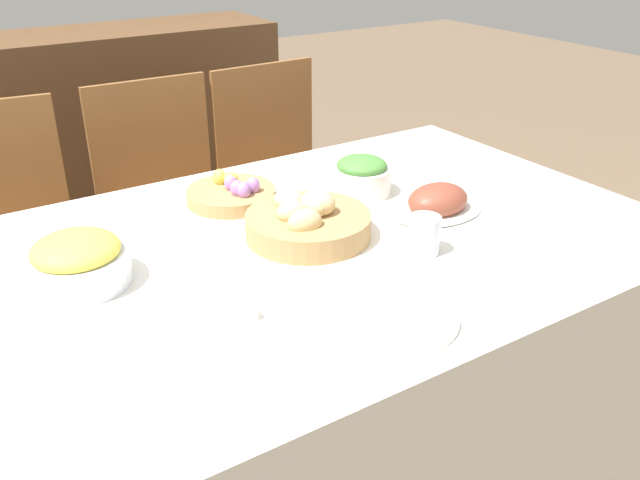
# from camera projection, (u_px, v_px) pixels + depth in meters

# --- Properties ---
(dining_table) EXTENTS (1.75, 1.06, 0.73)m
(dining_table) POSITION_uv_depth(u_px,v_px,m) (296.00, 375.00, 1.69)
(dining_table) COLOR silver
(dining_table) RESTS_ON ground
(chair_far_left) EXTENTS (0.46, 0.46, 0.90)m
(chair_far_left) POSITION_uv_depth(u_px,v_px,m) (7.00, 243.00, 2.07)
(chair_far_left) COLOR brown
(chair_far_left) RESTS_ON ground
(chair_far_center) EXTENTS (0.43, 0.43, 0.90)m
(chair_far_center) POSITION_uv_depth(u_px,v_px,m) (169.00, 206.00, 2.32)
(chair_far_center) COLOR brown
(chair_far_center) RESTS_ON ground
(chair_far_right) EXTENTS (0.44, 0.44, 0.90)m
(chair_far_right) POSITION_uv_depth(u_px,v_px,m) (283.00, 180.00, 2.54)
(chair_far_right) COLOR brown
(chair_far_right) RESTS_ON ground
(sideboard) EXTENTS (1.55, 0.44, 0.96)m
(sideboard) POSITION_uv_depth(u_px,v_px,m) (100.00, 145.00, 2.93)
(sideboard) COLOR brown
(sideboard) RESTS_ON ground
(bread_basket) EXTENTS (0.29, 0.29, 0.11)m
(bread_basket) POSITION_uv_depth(u_px,v_px,m) (307.00, 222.00, 1.55)
(bread_basket) COLOR #AD8451
(bread_basket) RESTS_ON dining_table
(egg_basket) EXTENTS (0.23, 0.23, 0.08)m
(egg_basket) POSITION_uv_depth(u_px,v_px,m) (232.00, 193.00, 1.73)
(egg_basket) COLOR #AD8451
(egg_basket) RESTS_ON dining_table
(ham_platter) EXTENTS (0.25, 0.18, 0.08)m
(ham_platter) POSITION_uv_depth(u_px,v_px,m) (438.00, 202.00, 1.67)
(ham_platter) COLOR white
(ham_platter) RESTS_ON dining_table
(green_salad_bowl) EXTENTS (0.16, 0.16, 0.10)m
(green_salad_bowl) POSITION_uv_depth(u_px,v_px,m) (362.00, 176.00, 1.78)
(green_salad_bowl) COLOR white
(green_salad_bowl) RESTS_ON dining_table
(pineapple_bowl) EXTENTS (0.21, 0.21, 0.11)m
(pineapple_bowl) POSITION_uv_depth(u_px,v_px,m) (78.00, 261.00, 1.35)
(pineapple_bowl) COLOR silver
(pineapple_bowl) RESTS_ON dining_table
(dinner_plate) EXTENTS (0.26, 0.26, 0.01)m
(dinner_plate) POSITION_uv_depth(u_px,v_px,m) (388.00, 316.00, 1.25)
(dinner_plate) COLOR white
(dinner_plate) RESTS_ON dining_table
(fork) EXTENTS (0.01, 0.20, 0.00)m
(fork) POSITION_uv_depth(u_px,v_px,m) (317.00, 343.00, 1.18)
(fork) COLOR silver
(fork) RESTS_ON dining_table
(knife) EXTENTS (0.01, 0.20, 0.00)m
(knife) POSITION_uv_depth(u_px,v_px,m) (451.00, 293.00, 1.33)
(knife) COLOR silver
(knife) RESTS_ON dining_table
(spoon) EXTENTS (0.01, 0.20, 0.00)m
(spoon) POSITION_uv_depth(u_px,v_px,m) (462.00, 289.00, 1.34)
(spoon) COLOR silver
(spoon) RESTS_ON dining_table
(drinking_cup) EXTENTS (0.07, 0.07, 0.09)m
(drinking_cup) POSITION_uv_depth(u_px,v_px,m) (424.00, 235.00, 1.47)
(drinking_cup) COLOR silver
(drinking_cup) RESTS_ON dining_table
(butter_dish) EXTENTS (0.10, 0.06, 0.03)m
(butter_dish) POSITION_uv_depth(u_px,v_px,m) (226.00, 314.00, 1.24)
(butter_dish) COLOR white
(butter_dish) RESTS_ON dining_table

